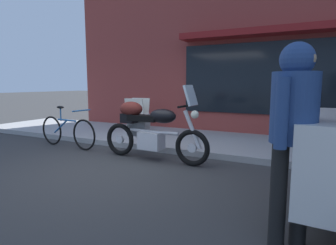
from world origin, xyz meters
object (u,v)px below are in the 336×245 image
object	(u,v)px
pedestrian_walking	(294,121)
sandwich_board_sign	(138,115)
touring_motorcycle	(149,127)
parked_bicycle	(67,131)

from	to	relation	value
pedestrian_walking	sandwich_board_sign	distance (m)	5.59
touring_motorcycle	sandwich_board_sign	size ratio (longest dim) A/B	2.43
pedestrian_walking	sandwich_board_sign	bearing A→B (deg)	136.63
parked_bicycle	sandwich_board_sign	distance (m)	1.97
pedestrian_walking	touring_motorcycle	bearing A→B (deg)	142.83
pedestrian_walking	sandwich_board_sign	size ratio (longest dim) A/B	1.93
pedestrian_walking	sandwich_board_sign	xyz separation A→B (m)	(-4.05, 3.82, -0.53)
sandwich_board_sign	touring_motorcycle	bearing A→B (deg)	-51.90
touring_motorcycle	sandwich_board_sign	world-z (taller)	touring_motorcycle
touring_motorcycle	parked_bicycle	distance (m)	2.15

